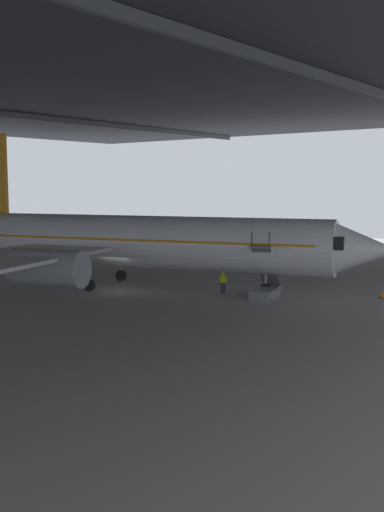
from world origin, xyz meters
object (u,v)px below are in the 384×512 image
(airplane_main, at_px, (131,242))
(traffic_cone_orange, at_px, (382,294))
(crew_worker_by_stairs, at_px, (223,281))
(boarding_stairs, at_px, (266,287))

(airplane_main, height_order, traffic_cone_orange, airplane_main)
(airplane_main, relative_size, crew_worker_by_stairs, 23.49)
(boarding_stairs, distance_m, crew_worker_by_stairs, 3.33)
(boarding_stairs, distance_m, traffic_cone_orange, 8.18)
(boarding_stairs, bearing_deg, airplane_main, 104.33)
(airplane_main, distance_m, boarding_stairs, 11.15)
(boarding_stairs, bearing_deg, traffic_cone_orange, -52.27)
(boarding_stairs, relative_size, traffic_cone_orange, 7.98)
(airplane_main, bearing_deg, traffic_cone_orange, -65.61)
(boarding_stairs, bearing_deg, crew_worker_by_stairs, 99.63)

